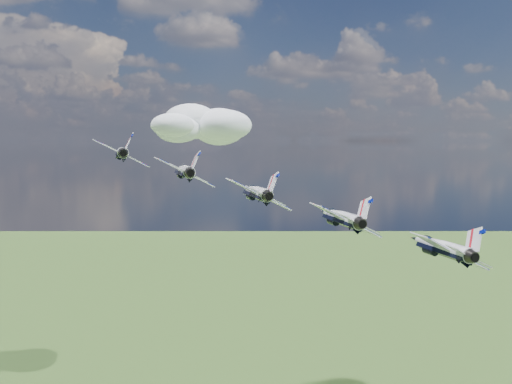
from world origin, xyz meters
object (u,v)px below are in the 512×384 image
object	(u,v)px
jet_2	(256,192)
jet_1	(184,171)
jet_3	(340,217)
jet_4	(440,247)
jet_0	(122,152)

from	to	relation	value
jet_2	jet_1	bearing A→B (deg)	134.16
jet_1	jet_2	bearing A→B (deg)	-45.84
jet_2	jet_3	size ratio (longest dim) A/B	1.00
jet_2	jet_4	xyz separation A→B (m)	(18.40, -19.12, -5.55)
jet_2	jet_3	world-z (taller)	jet_2
jet_0	jet_2	size ratio (longest dim) A/B	1.00
jet_3	jet_4	xyz separation A→B (m)	(9.20, -9.56, -2.78)
jet_2	jet_3	bearing A→B (deg)	-45.84
jet_1	jet_3	world-z (taller)	jet_1
jet_4	jet_1	bearing A→B (deg)	134.16
jet_1	jet_2	world-z (taller)	jet_1
jet_3	jet_2	bearing A→B (deg)	134.16
jet_2	jet_4	size ratio (longest dim) A/B	1.00
jet_1	jet_4	distance (m)	40.67
jet_1	jet_2	distance (m)	13.56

